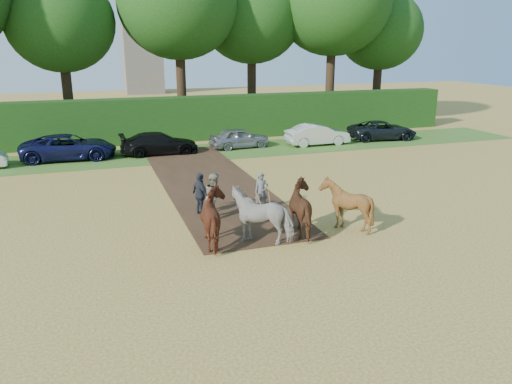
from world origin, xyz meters
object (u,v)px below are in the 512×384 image
spectator_far (200,195)px  parked_cars (157,143)px  spectator_near (214,197)px  plough_team (284,211)px

spectator_far → parked_cars: (0.00, 11.92, -0.17)m
spectator_near → spectator_far: bearing=40.8°
plough_team → spectator_near: bearing=127.2°
parked_cars → spectator_far: bearing=-90.0°
spectator_far → parked_cars: spectator_far is taller
plough_team → spectator_far: bearing=126.7°
plough_team → parked_cars: 15.15m
spectator_near → plough_team: size_ratio=0.29×
spectator_far → parked_cars: bearing=-18.6°
plough_team → parked_cars: size_ratio=0.17×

